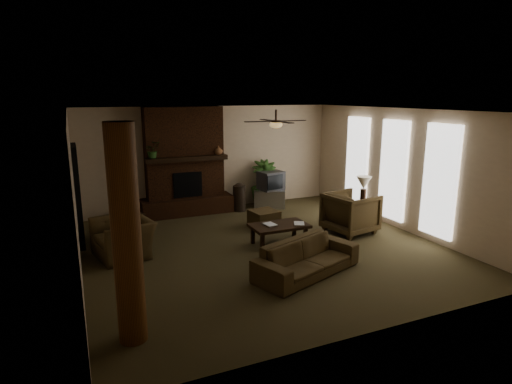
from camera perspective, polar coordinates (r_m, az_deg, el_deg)
name	(u,v)px	position (r m, az deg, el deg)	size (l,w,h in m)	color
room_shell	(264,182)	(8.49, 1.08, 1.42)	(7.00, 7.00, 7.00)	#4C4126
fireplace	(185,170)	(11.28, -9.50, 2.87)	(2.40, 0.70, 2.80)	#412211
windows	(393,170)	(10.55, 17.93, 2.78)	(0.08, 3.65, 2.35)	white
log_column	(127,237)	(5.46, -16.99, -5.78)	(0.36, 0.36, 2.80)	brown
doorway	(78,195)	(9.59, -22.78, -0.41)	(0.10, 1.00, 2.10)	black
ceiling_fan	(276,123)	(8.78, 2.69, 9.23)	(1.35, 1.35, 0.37)	black
sofa	(307,252)	(7.57, 6.87, -8.04)	(2.05, 0.60, 0.80)	#4D3C21
armchair_left	(123,232)	(8.69, -17.44, -5.11)	(1.13, 0.73, 0.99)	#4D3C21
armchair_right	(351,211)	(9.91, 12.60, -2.49)	(1.00, 0.93, 1.03)	#4D3C21
coffee_table	(279,227)	(8.99, 3.13, -4.72)	(1.20, 0.70, 0.43)	black
ottoman	(264,219)	(10.18, 1.08, -3.59)	(0.60, 0.60, 0.40)	#4D3C21
tv_stand	(269,198)	(11.92, 1.78, -0.86)	(0.85, 0.50, 0.50)	#B2B2B4
tv	(271,181)	(11.81, 2.03, 1.54)	(0.74, 0.65, 0.52)	#343436
floor_vase	(239,195)	(11.51, -2.27, -0.44)	(0.34, 0.34, 0.77)	black
floor_plant	(264,193)	(12.10, 1.05, -0.11)	(0.72, 1.29, 0.72)	#315622
side_table_left	(131,226)	(9.78, -16.47, -4.38)	(0.50, 0.50, 0.55)	black
lamp_left	(130,194)	(9.57, -16.61, -0.25)	(0.44, 0.44, 0.65)	black
side_table_right	(365,214)	(10.58, 14.41, -2.94)	(0.50, 0.50, 0.55)	black
lamp_right	(364,185)	(10.42, 14.26, 0.95)	(0.44, 0.44, 0.65)	black
mantel_plant	(153,152)	(10.82, -13.70, 5.30)	(0.38, 0.42, 0.33)	#315622
mantel_vase	(219,150)	(11.22, -5.05, 5.60)	(0.22, 0.23, 0.22)	#915E3A
book_a	(265,219)	(8.82, 1.28, -3.67)	(0.22, 0.03, 0.29)	#999999
book_b	(294,217)	(8.98, 5.15, -3.41)	(0.21, 0.02, 0.29)	#999999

